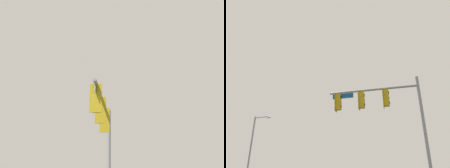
{
  "view_description": "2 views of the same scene",
  "coord_description": "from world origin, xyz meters",
  "views": [
    {
      "loc": [
        8.93,
        -1.17,
        1.25
      ],
      "look_at": [
        -5.22,
        -4.53,
        7.55
      ],
      "focal_mm": 50.0,
      "sensor_mm": 36.0,
      "label": 1
    },
    {
      "loc": [
        -8.71,
        8.43,
        1.23
      ],
      "look_at": [
        -2.92,
        -5.04,
        7.46
      ],
      "focal_mm": 35.0,
      "sensor_mm": 36.0,
      "label": 2
    }
  ],
  "objects": [
    {
      "name": "signal_pole_near",
      "position": [
        -5.83,
        -5.1,
        5.36
      ],
      "size": [
        5.92,
        1.11,
        7.22
      ],
      "color": "gray",
      "rests_on": "ground_plane"
    },
    {
      "name": "street_lamp",
      "position": [
        10.21,
        -11.14,
        4.54
      ],
      "size": [
        2.35,
        0.29,
        7.83
      ],
      "color": "gray",
      "rests_on": "ground_plane"
    }
  ]
}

